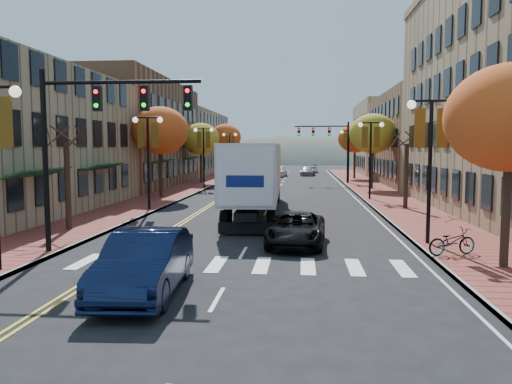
% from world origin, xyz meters
% --- Properties ---
extents(ground, '(200.00, 200.00, 0.00)m').
position_xyz_m(ground, '(0.00, 0.00, 0.00)').
color(ground, black).
rests_on(ground, ground).
extents(sidewalk_left, '(4.00, 85.00, 0.15)m').
position_xyz_m(sidewalk_left, '(-9.00, 32.50, 0.07)').
color(sidewalk_left, brown).
rests_on(sidewalk_left, ground).
extents(sidewalk_right, '(4.00, 85.00, 0.15)m').
position_xyz_m(sidewalk_right, '(9.00, 32.50, 0.07)').
color(sidewalk_right, brown).
rests_on(sidewalk_right, ground).
extents(building_left_mid, '(12.00, 24.00, 11.00)m').
position_xyz_m(building_left_mid, '(-17.00, 36.00, 5.50)').
color(building_left_mid, brown).
rests_on(building_left_mid, ground).
extents(building_left_far, '(12.00, 26.00, 9.50)m').
position_xyz_m(building_left_far, '(-17.00, 61.00, 4.75)').
color(building_left_far, '#9E8966').
rests_on(building_left_far, ground).
extents(building_right_mid, '(15.00, 24.00, 10.00)m').
position_xyz_m(building_right_mid, '(18.50, 42.00, 5.00)').
color(building_right_mid, brown).
rests_on(building_right_mid, ground).
extents(building_right_far, '(15.00, 20.00, 11.00)m').
position_xyz_m(building_right_far, '(18.50, 64.00, 5.50)').
color(building_right_far, '#9E8966').
rests_on(building_right_far, ground).
extents(tree_left_a, '(0.28, 0.28, 4.20)m').
position_xyz_m(tree_left_a, '(-9.00, 8.00, 2.25)').
color(tree_left_a, '#382619').
rests_on(tree_left_a, sidewalk_left).
extents(tree_left_b, '(4.48, 4.48, 7.21)m').
position_xyz_m(tree_left_b, '(-9.00, 24.00, 5.45)').
color(tree_left_b, '#382619').
rests_on(tree_left_b, sidewalk_left).
extents(tree_left_c, '(4.16, 4.16, 6.69)m').
position_xyz_m(tree_left_c, '(-9.00, 40.00, 5.05)').
color(tree_left_c, '#382619').
rests_on(tree_left_c, sidewalk_left).
extents(tree_left_d, '(4.61, 4.61, 7.42)m').
position_xyz_m(tree_left_d, '(-9.00, 58.00, 5.60)').
color(tree_left_d, '#382619').
rests_on(tree_left_d, sidewalk_left).
extents(tree_right_a, '(4.16, 4.16, 6.69)m').
position_xyz_m(tree_right_a, '(9.00, 2.00, 5.05)').
color(tree_right_a, '#382619').
rests_on(tree_right_a, sidewalk_right).
extents(tree_right_b, '(0.28, 0.28, 4.20)m').
position_xyz_m(tree_right_b, '(9.00, 18.00, 2.25)').
color(tree_right_b, '#382619').
rests_on(tree_right_b, sidewalk_right).
extents(tree_right_c, '(4.48, 4.48, 7.21)m').
position_xyz_m(tree_right_c, '(9.00, 34.00, 5.45)').
color(tree_right_c, '#382619').
rests_on(tree_right_c, sidewalk_right).
extents(tree_right_d, '(4.35, 4.35, 7.00)m').
position_xyz_m(tree_right_d, '(9.00, 50.00, 5.29)').
color(tree_right_d, '#382619').
rests_on(tree_right_d, sidewalk_right).
extents(lamp_left_b, '(1.96, 0.36, 6.05)m').
position_xyz_m(lamp_left_b, '(-7.50, 16.00, 4.29)').
color(lamp_left_b, black).
rests_on(lamp_left_b, ground).
extents(lamp_left_c, '(1.96, 0.36, 6.05)m').
position_xyz_m(lamp_left_c, '(-7.50, 34.00, 4.29)').
color(lamp_left_c, black).
rests_on(lamp_left_c, ground).
extents(lamp_left_d, '(1.96, 0.36, 6.05)m').
position_xyz_m(lamp_left_d, '(-7.50, 52.00, 4.29)').
color(lamp_left_d, black).
rests_on(lamp_left_d, ground).
extents(lamp_right_a, '(1.96, 0.36, 6.05)m').
position_xyz_m(lamp_right_a, '(7.50, 6.00, 4.29)').
color(lamp_right_a, black).
rests_on(lamp_right_a, ground).
extents(lamp_right_b, '(1.96, 0.36, 6.05)m').
position_xyz_m(lamp_right_b, '(7.50, 24.00, 4.29)').
color(lamp_right_b, black).
rests_on(lamp_right_b, ground).
extents(lamp_right_c, '(1.96, 0.36, 6.05)m').
position_xyz_m(lamp_right_c, '(7.50, 42.00, 4.29)').
color(lamp_right_c, black).
rests_on(lamp_right_c, ground).
extents(traffic_mast_near, '(6.10, 0.35, 7.00)m').
position_xyz_m(traffic_mast_near, '(-5.48, 3.00, 4.92)').
color(traffic_mast_near, black).
rests_on(traffic_mast_near, ground).
extents(traffic_mast_far, '(6.10, 0.34, 7.00)m').
position_xyz_m(traffic_mast_far, '(5.48, 42.00, 4.92)').
color(traffic_mast_far, black).
rests_on(traffic_mast_far, ground).
extents(semi_truck, '(3.24, 17.30, 4.31)m').
position_xyz_m(semi_truck, '(-0.54, 15.71, 2.52)').
color(semi_truck, black).
rests_on(semi_truck, ground).
extents(navy_sedan, '(2.20, 5.48, 1.77)m').
position_xyz_m(navy_sedan, '(-2.09, -1.69, 0.89)').
color(navy_sedan, '#0D1634').
rests_on(navy_sedan, ground).
extents(black_suv, '(2.62, 5.11, 1.38)m').
position_xyz_m(black_suv, '(2.05, 5.76, 0.69)').
color(black_suv, black).
rests_on(black_suv, ground).
extents(car_far_white, '(2.47, 4.92, 1.61)m').
position_xyz_m(car_far_white, '(-0.93, 55.19, 0.80)').
color(car_far_white, white).
rests_on(car_far_white, ground).
extents(car_far_silver, '(2.48, 4.89, 1.36)m').
position_xyz_m(car_far_silver, '(3.13, 58.30, 0.68)').
color(car_far_silver, '#93939A').
rests_on(car_far_silver, ground).
extents(car_far_oncoming, '(2.14, 4.77, 1.52)m').
position_xyz_m(car_far_oncoming, '(3.86, 67.64, 0.76)').
color(car_far_oncoming, '#94949B').
rests_on(car_far_oncoming, ground).
extents(bicycle, '(2.04, 1.30, 1.01)m').
position_xyz_m(bicycle, '(7.80, 3.69, 0.66)').
color(bicycle, gray).
rests_on(bicycle, sidewalk_right).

